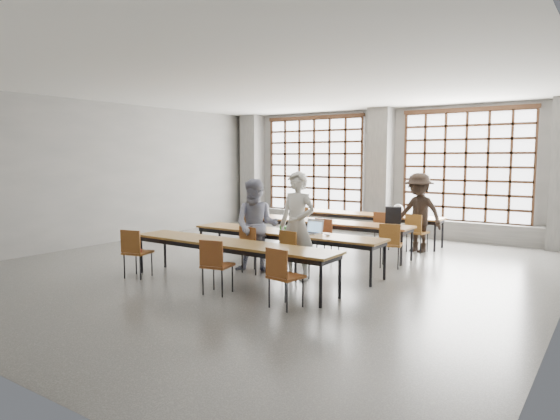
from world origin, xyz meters
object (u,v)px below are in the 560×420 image
object	(u,v)px
student_female	(257,226)
backpack	(393,216)
desk_row_a	(363,216)
desk_row_b	(324,224)
chair_near_right	(282,272)
chair_back_left	(304,220)
phone	(290,233)
chair_near_left	(135,248)
desk_row_d	(230,246)
student_male	(297,226)
chair_mid_right	(390,241)
chair_mid_left	(251,227)
student_back	(419,213)
red_pouch	(138,250)
desk_row_c	(285,235)
chair_back_mid	(383,226)
chair_near_mid	(215,261)
mouse	(328,235)
green_box	(285,229)
chair_back_right	(416,229)
chair_mid_centre	(326,234)
chair_front_left	(252,245)
plastic_bag	(398,210)
laptop_front	(313,230)
laptop_back	(417,214)
chair_front_right	(293,250)

from	to	relation	value
student_female	backpack	distance (m)	2.96
desk_row_a	desk_row_b	world-z (taller)	same
chair_near_right	backpack	xyz separation A→B (m)	(0.03, 4.03, 0.39)
chair_back_left	phone	xyz separation A→B (m)	(1.67, -3.17, 0.20)
chair_near_left	phone	size ratio (longest dim) A/B	6.77
desk_row_d	student_male	distance (m)	1.25
chair_mid_right	chair_near_right	world-z (taller)	same
chair_mid_left	student_back	distance (m)	3.85
chair_mid_left	red_pouch	bearing A→B (deg)	-90.13
desk_row_c	chair_back_mid	bearing A→B (deg)	76.94
chair_near_mid	mouse	world-z (taller)	chair_near_mid
chair_near_right	green_box	bearing A→B (deg)	123.19
chair_near_right	backpack	bearing A→B (deg)	89.63
desk_row_a	student_back	bearing A→B (deg)	-17.35
green_box	student_back	bearing A→B (deg)	63.52
phone	student_back	bearing A→B (deg)	68.13
chair_back_right	chair_near_mid	xyz separation A→B (m)	(-1.38, -5.19, 0.00)
mouse	chair_mid_centre	bearing A→B (deg)	120.32
chair_mid_left	chair_front_left	size ratio (longest dim) A/B	1.00
chair_near_left	plastic_bag	size ratio (longest dim) A/B	3.08
mouse	backpack	bearing A→B (deg)	76.48
student_back	laptop_front	distance (m)	3.23
chair_near_right	laptop_front	bearing A→B (deg)	110.53
chair_back_left	backpack	distance (m)	3.15
chair_back_right	backpack	xyz separation A→B (m)	(-0.08, -1.16, 0.39)
desk_row_d	chair_front_left	xyz separation A→B (m)	(-0.21, 0.86, -0.13)
laptop_back	green_box	size ratio (longest dim) A/B	1.66
chair_front_left	backpack	bearing A→B (deg)	55.90
chair_front_left	laptop_front	xyz separation A→B (m)	(0.86, 0.74, 0.25)
chair_mid_centre	green_box	world-z (taller)	chair_mid_centre
chair_back_mid	student_female	bearing A→B (deg)	-105.83
chair_back_left	plastic_bag	world-z (taller)	plastic_bag
green_box	red_pouch	xyz separation A→B (m)	(-1.75, -2.12, -0.28)
desk_row_a	mouse	bearing A→B (deg)	-74.30
chair_front_left	student_male	bearing A→B (deg)	8.10
chair_front_left	backpack	world-z (taller)	backpack
desk_row_c	chair_near_mid	bearing A→B (deg)	-86.83
student_back	chair_front_right	bearing A→B (deg)	-90.77
desk_row_b	student_male	size ratio (longest dim) A/B	2.10
chair_near_mid	student_back	xyz separation A→B (m)	(1.39, 5.32, 0.36)
chair_back_left	mouse	distance (m)	3.94
desk_row_c	desk_row_d	distance (m)	1.49
chair_front_left	green_box	xyz separation A→B (m)	(0.26, 0.71, 0.24)
chair_mid_right	phone	xyz separation A→B (m)	(-1.45, -1.34, 0.20)
chair_back_mid	plastic_bag	xyz separation A→B (m)	(0.09, 0.68, 0.34)
chair_near_left	plastic_bag	xyz separation A→B (m)	(2.59, 5.87, 0.34)
desk_row_a	mouse	world-z (taller)	mouse
chair_near_mid	desk_row_b	bearing A→B (deg)	94.34
desk_row_b	chair_back_left	world-z (taller)	chair_back_left
desk_row_c	chair_mid_right	world-z (taller)	chair_mid_right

